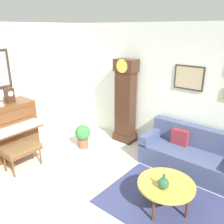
{
  "coord_description": "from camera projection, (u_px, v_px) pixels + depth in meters",
  "views": [
    {
      "loc": [
        2.51,
        -2.22,
        2.69
      ],
      "look_at": [
        -0.36,
        1.28,
        1.07
      ],
      "focal_mm": 37.91,
      "sensor_mm": 36.0,
      "label": 1
    }
  ],
  "objects": [
    {
      "name": "ground_plane",
      "position": [
        81.0,
        197.0,
        4.04
      ],
      "size": [
        6.4,
        6.0,
        0.1
      ],
      "primitive_type": "cube",
      "color": "beige"
    },
    {
      "name": "potted_plant",
      "position": [
        83.0,
        135.0,
        5.53
      ],
      "size": [
        0.36,
        0.36,
        0.56
      ],
      "color": "#935138",
      "rests_on": "ground_plane"
    },
    {
      "name": "wall_back",
      "position": [
        156.0,
        88.0,
        5.29
      ],
      "size": [
        5.3,
        0.13,
        2.8
      ],
      "color": "silver",
      "rests_on": "ground_plane"
    },
    {
      "name": "couch",
      "position": [
        191.0,
        155.0,
        4.68
      ],
      "size": [
        1.9,
        0.8,
        0.84
      ],
      "color": "#424C70",
      "rests_on": "ground_plane"
    },
    {
      "name": "piano",
      "position": [
        1.0,
        132.0,
        5.03
      ],
      "size": [
        0.87,
        1.44,
        1.18
      ],
      "color": "brown",
      "rests_on": "ground_plane"
    },
    {
      "name": "green_jug",
      "position": [
        163.0,
        183.0,
        3.48
      ],
      "size": [
        0.17,
        0.17,
        0.24
      ],
      "color": "#234C33",
      "rests_on": "coffee_table"
    },
    {
      "name": "piano_bench",
      "position": [
        22.0,
        150.0,
        4.68
      ],
      "size": [
        0.42,
        0.7,
        0.48
      ],
      "color": "brown",
      "rests_on": "ground_plane"
    },
    {
      "name": "teacup",
      "position": [
        1.0,
        104.0,
        4.83
      ],
      "size": [
        0.12,
        0.12,
        0.06
      ],
      "color": "white",
      "rests_on": "piano"
    },
    {
      "name": "coffee_table",
      "position": [
        166.0,
        185.0,
        3.63
      ],
      "size": [
        0.88,
        0.88,
        0.44
      ],
      "color": "gold",
      "rests_on": "ground_plane"
    },
    {
      "name": "area_rug",
      "position": [
        168.0,
        205.0,
        3.79
      ],
      "size": [
        2.1,
        1.5,
        0.01
      ],
      "primitive_type": "cube",
      "color": "navy",
      "rests_on": "ground_plane"
    },
    {
      "name": "mantel_clock",
      "position": [
        9.0,
        95.0,
        4.99
      ],
      "size": [
        0.13,
        0.18,
        0.38
      ],
      "color": "#3D2316",
      "rests_on": "piano"
    },
    {
      "name": "grandfather_clock",
      "position": [
        125.0,
        104.0,
        5.67
      ],
      "size": [
        0.52,
        0.34,
        2.03
      ],
      "color": "#3D2316",
      "rests_on": "ground_plane"
    }
  ]
}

